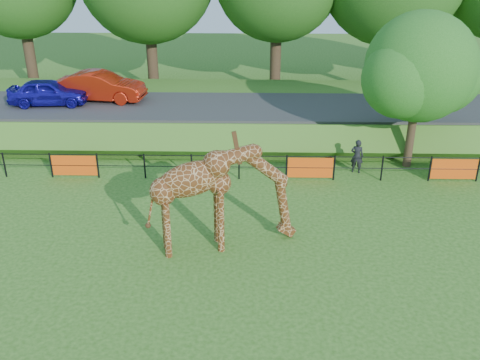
{
  "coord_description": "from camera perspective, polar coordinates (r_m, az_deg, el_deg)",
  "views": [
    {
      "loc": [
        0.53,
        -12.67,
        9.46
      ],
      "look_at": [
        0.15,
        3.54,
        2.0
      ],
      "focal_mm": 40.0,
      "sensor_mm": 36.0,
      "label": 1
    }
  ],
  "objects": [
    {
      "name": "embankment",
      "position": [
        29.52,
        0.27,
        7.34
      ],
      "size": [
        40.0,
        9.0,
        1.3
      ],
      "primitive_type": "cube",
      "color": "#2B5916",
      "rests_on": "ground"
    },
    {
      "name": "giraffe",
      "position": [
        17.18,
        -1.81,
        -1.89
      ],
      "size": [
        5.03,
        2.13,
        3.54
      ],
      "primitive_type": null,
      "rotation": [
        0.0,
        0.0,
        0.26
      ],
      "color": "#532A11",
      "rests_on": "ground"
    },
    {
      "name": "visitor",
      "position": [
        23.64,
        12.37,
        2.5
      ],
      "size": [
        0.63,
        0.49,
        1.51
      ],
      "primitive_type": "imported",
      "rotation": [
        0.0,
        0.0,
        2.87
      ],
      "color": "black",
      "rests_on": "ground"
    },
    {
      "name": "car_red",
      "position": [
        29.52,
        -14.66,
        9.64
      ],
      "size": [
        4.8,
        2.15,
        1.53
      ],
      "primitive_type": "imported",
      "rotation": [
        0.0,
        0.0,
        1.46
      ],
      "color": "#AB1F0C",
      "rests_on": "road"
    },
    {
      "name": "ground",
      "position": [
        15.82,
        -0.86,
        -12.02
      ],
      "size": [
        90.0,
        90.0,
        0.0
      ],
      "primitive_type": "plane",
      "color": "#2B5916",
      "rests_on": "ground"
    },
    {
      "name": "road",
      "position": [
        27.88,
        0.21,
        7.81
      ],
      "size": [
        40.0,
        5.0,
        0.12
      ],
      "primitive_type": "cube",
      "color": "#2D2D30",
      "rests_on": "embankment"
    },
    {
      "name": "car_blue",
      "position": [
        29.53,
        -19.75,
        8.82
      ],
      "size": [
        4.08,
        1.89,
        1.35
      ],
      "primitive_type": "imported",
      "rotation": [
        0.0,
        0.0,
        1.65
      ],
      "color": "#1E16B7",
      "rests_on": "road"
    },
    {
      "name": "perimeter_fence",
      "position": [
        22.51,
        -0.11,
        1.39
      ],
      "size": [
        28.07,
        0.1,
        1.1
      ],
      "primitive_type": null,
      "color": "black",
      "rests_on": "ground"
    },
    {
      "name": "tree_east",
      "position": [
        23.96,
        18.83,
        10.93
      ],
      "size": [
        5.4,
        4.71,
        6.76
      ],
      "color": "#2F1F15",
      "rests_on": "ground"
    }
  ]
}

